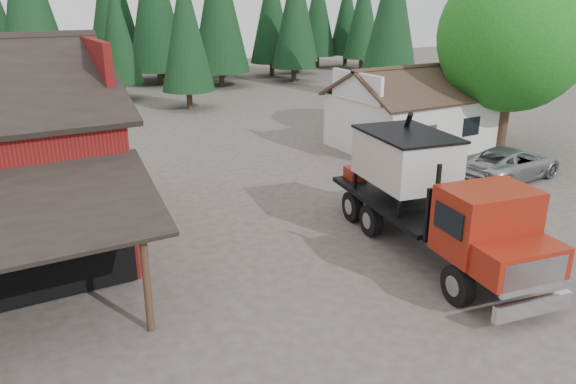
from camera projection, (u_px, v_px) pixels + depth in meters
ground at (370, 310)px, 15.70m from camera, size 120.00×120.00×0.00m
farmhouse at (412, 118)px, 31.87m from camera, size 8.60×6.42×4.65m
deciduous_tree at (514, 42)px, 29.87m from camera, size 8.00×8.00×10.20m
conifer_backdrop at (78, 93)px, 49.96m from camera, size 76.00×16.00×16.00m
near_pine_b at (185, 29)px, 41.03m from camera, size 3.96×3.96×10.40m
near_pine_c at (392, 12)px, 44.97m from camera, size 4.84×4.84×12.40m
near_pine_d at (28, 8)px, 39.08m from camera, size 5.28×5.28×13.40m
feed_truck at (431, 195)px, 18.57m from camera, size 4.20×10.06×4.41m
silver_car at (510, 163)px, 26.54m from camera, size 5.80×3.11×1.55m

